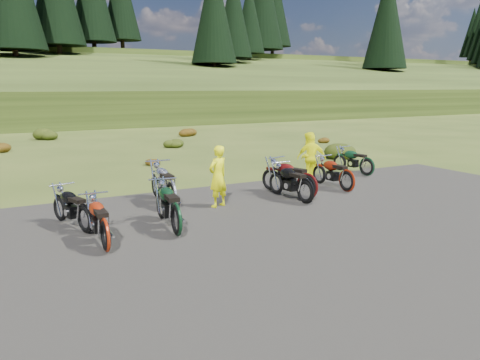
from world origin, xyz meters
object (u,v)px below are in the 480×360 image
motorcycle_7 (366,176)px  person_middle (218,177)px  motorcycle_0 (86,234)px  motorcycle_3 (172,210)px

motorcycle_7 → person_middle: (-6.95, -1.55, 0.87)m
motorcycle_0 → person_middle: person_middle is taller
motorcycle_0 → motorcycle_7: size_ratio=0.98×
motorcycle_3 → person_middle: (1.25, -0.33, 0.87)m
motorcycle_7 → person_middle: 7.18m
motorcycle_0 → motorcycle_7: 10.96m
motorcycle_0 → motorcycle_7: motorcycle_7 is taller
person_middle → motorcycle_0: bearing=-9.0°
person_middle → motorcycle_3: bearing=-35.3°
person_middle → motorcycle_7: bearing=172.1°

